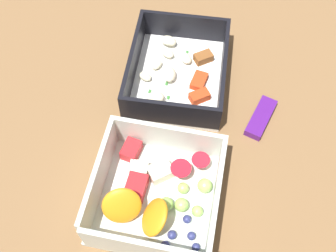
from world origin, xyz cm
name	(u,v)px	position (x,y,z in cm)	size (l,w,h in cm)	color
table_surface	(176,141)	(0.00, 0.00, 1.00)	(80.00, 80.00, 2.00)	brown
pasta_container	(177,72)	(-10.41, -1.99, 3.67)	(18.49, 15.46, 5.32)	white
fruit_bowl	(156,192)	(9.41, -0.60, 4.02)	(15.78, 15.66, 5.93)	silver
candy_bar	(261,118)	(-5.60, 11.41, 2.60)	(7.00, 2.40, 1.20)	#51197A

